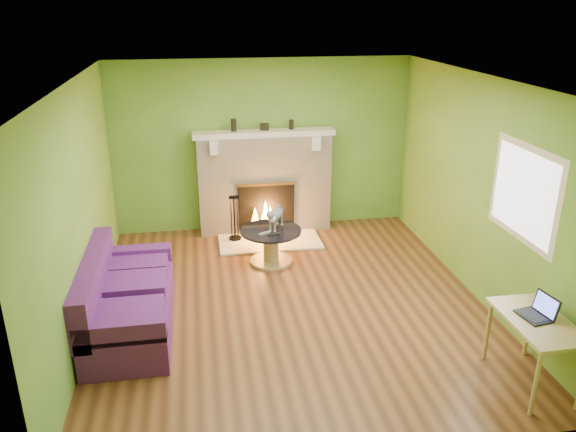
% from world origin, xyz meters
% --- Properties ---
extents(floor, '(5.00, 5.00, 0.00)m').
position_xyz_m(floor, '(0.00, 0.00, 0.00)').
color(floor, '#502C17').
rests_on(floor, ground).
extents(ceiling, '(5.00, 5.00, 0.00)m').
position_xyz_m(ceiling, '(0.00, 0.00, 2.60)').
color(ceiling, white).
rests_on(ceiling, wall_back).
extents(wall_back, '(5.00, 0.00, 5.00)m').
position_xyz_m(wall_back, '(0.00, 2.50, 1.30)').
color(wall_back, '#51852B').
rests_on(wall_back, floor).
extents(wall_front, '(5.00, 0.00, 5.00)m').
position_xyz_m(wall_front, '(0.00, -2.50, 1.30)').
color(wall_front, '#51852B').
rests_on(wall_front, floor).
extents(wall_left, '(0.00, 5.00, 5.00)m').
position_xyz_m(wall_left, '(-2.25, 0.00, 1.30)').
color(wall_left, '#51852B').
rests_on(wall_left, floor).
extents(wall_right, '(0.00, 5.00, 5.00)m').
position_xyz_m(wall_right, '(2.25, 0.00, 1.30)').
color(wall_right, '#51852B').
rests_on(wall_right, floor).
extents(window_frame, '(0.00, 1.20, 1.20)m').
position_xyz_m(window_frame, '(2.24, -0.90, 1.55)').
color(window_frame, silver).
rests_on(window_frame, wall_right).
extents(window_pane, '(0.00, 1.06, 1.06)m').
position_xyz_m(window_pane, '(2.23, -0.90, 1.55)').
color(window_pane, white).
rests_on(window_pane, wall_right).
extents(fireplace, '(2.10, 0.46, 1.58)m').
position_xyz_m(fireplace, '(0.00, 2.32, 0.77)').
color(fireplace, beige).
rests_on(fireplace, floor).
extents(hearth, '(1.50, 0.75, 0.03)m').
position_xyz_m(hearth, '(0.00, 1.80, 0.01)').
color(hearth, beige).
rests_on(hearth, floor).
extents(mantel, '(2.10, 0.28, 0.08)m').
position_xyz_m(mantel, '(0.00, 2.30, 1.54)').
color(mantel, silver).
rests_on(mantel, fireplace).
extents(sofa, '(0.87, 1.88, 0.84)m').
position_xyz_m(sofa, '(-1.86, -0.25, 0.33)').
color(sofa, '#4D1B67').
rests_on(sofa, floor).
extents(coffee_table, '(0.83, 0.83, 0.47)m').
position_xyz_m(coffee_table, '(-0.07, 1.15, 0.27)').
color(coffee_table, tan).
rests_on(coffee_table, floor).
extents(desk, '(0.53, 0.92, 0.68)m').
position_xyz_m(desk, '(1.95, -1.85, 0.60)').
color(desk, tan).
rests_on(desk, floor).
extents(cat, '(0.43, 0.56, 0.33)m').
position_xyz_m(cat, '(0.01, 1.20, 0.64)').
color(cat, '#5E5E63').
rests_on(cat, coffee_table).
extents(remote_silver, '(0.17, 0.12, 0.02)m').
position_xyz_m(remote_silver, '(-0.17, 1.03, 0.48)').
color(remote_silver, gray).
rests_on(remote_silver, coffee_table).
extents(remote_black, '(0.17, 0.08, 0.02)m').
position_xyz_m(remote_black, '(-0.05, 0.97, 0.48)').
color(remote_black, black).
rests_on(remote_black, coffee_table).
extents(laptop, '(0.29, 0.32, 0.22)m').
position_xyz_m(laptop, '(1.93, -1.80, 0.79)').
color(laptop, black).
rests_on(laptop, desk).
extents(fire_tools, '(0.18, 0.18, 0.69)m').
position_xyz_m(fire_tools, '(-0.50, 1.95, 0.37)').
color(fire_tools, black).
rests_on(fire_tools, hearth).
extents(mantel_vase_left, '(0.08, 0.08, 0.18)m').
position_xyz_m(mantel_vase_left, '(-0.44, 2.33, 1.67)').
color(mantel_vase_left, black).
rests_on(mantel_vase_left, mantel).
extents(mantel_vase_right, '(0.07, 0.07, 0.14)m').
position_xyz_m(mantel_vase_right, '(0.41, 2.33, 1.65)').
color(mantel_vase_right, black).
rests_on(mantel_vase_right, mantel).
extents(mantel_box, '(0.12, 0.08, 0.10)m').
position_xyz_m(mantel_box, '(0.01, 2.33, 1.63)').
color(mantel_box, black).
rests_on(mantel_box, mantel).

